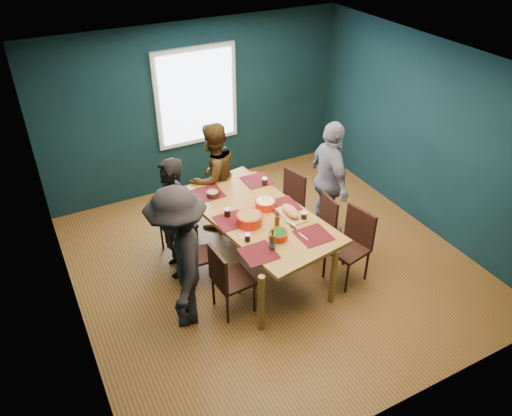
{
  "coord_description": "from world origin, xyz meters",
  "views": [
    {
      "loc": [
        -2.62,
        -4.58,
        4.41
      ],
      "look_at": [
        -0.18,
        0.1,
        0.9
      ],
      "focal_mm": 35.0,
      "sensor_mm": 36.0,
      "label": 1
    }
  ],
  "objects": [
    {
      "name": "chair_right_mid",
      "position": [
        0.75,
        -0.08,
        0.5
      ],
      "size": [
        0.4,
        0.4,
        0.86
      ],
      "rotation": [
        0.0,
        0.0,
        -0.04
      ],
      "color": "black",
      "rests_on": "floor"
    },
    {
      "name": "chair_right_far",
      "position": [
        0.62,
        0.6,
        0.54
      ],
      "size": [
        0.51,
        0.51,
        0.93
      ],
      "rotation": [
        0.0,
        0.0,
        0.25
      ],
      "color": "black",
      "rests_on": "floor"
    },
    {
      "name": "bowl_salad",
      "position": [
        -0.38,
        -0.1,
        0.92
      ],
      "size": [
        0.32,
        0.32,
        0.13
      ],
      "color": "red",
      "rests_on": "dining_table"
    },
    {
      "name": "bowl_herbs",
      "position": [
        -0.21,
        -0.52,
        0.9
      ],
      "size": [
        0.23,
        0.23,
        0.1
      ],
      "color": "red",
      "rests_on": "dining_table"
    },
    {
      "name": "chair_right_near",
      "position": [
        0.8,
        -0.68,
        0.58
      ],
      "size": [
        0.53,
        0.53,
        0.99
      ],
      "rotation": [
        0.0,
        0.0,
        0.22
      ],
      "color": "black",
      "rests_on": "floor"
    },
    {
      "name": "cola_glass_a",
      "position": [
        -0.55,
        -0.4,
        0.9
      ],
      "size": [
        0.07,
        0.07,
        0.1
      ],
      "color": "black",
      "rests_on": "dining_table"
    },
    {
      "name": "room",
      "position": [
        0.0,
        0.27,
        1.37
      ],
      "size": [
        5.01,
        5.01,
        2.71
      ],
      "color": "#9A632C",
      "rests_on": "ground"
    },
    {
      "name": "person_near_left",
      "position": [
        -1.39,
        -0.4,
        0.89
      ],
      "size": [
        0.98,
        1.3,
        1.79
      ],
      "primitive_type": "imported",
      "rotation": [
        0.0,
        0.0,
        4.4
      ],
      "color": "black",
      "rests_on": "floor"
    },
    {
      "name": "napkin_b",
      "position": [
        -0.53,
        -0.3,
        0.85
      ],
      "size": [
        0.18,
        0.18,
        0.0
      ],
      "primitive_type": "cube",
      "rotation": [
        0.0,
        0.0,
        -0.32
      ],
      "color": "#F86968",
      "rests_on": "dining_table"
    },
    {
      "name": "chair_left_near",
      "position": [
        -0.9,
        -0.53,
        0.55
      ],
      "size": [
        0.45,
        0.45,
        0.94
      ],
      "rotation": [
        0.0,
        0.0,
        0.06
      ],
      "color": "black",
      "rests_on": "floor"
    },
    {
      "name": "chair_left_mid",
      "position": [
        -1.03,
        0.15,
        0.48
      ],
      "size": [
        0.4,
        0.4,
        0.82
      ],
      "rotation": [
        0.0,
        0.0,
        -0.08
      ],
      "color": "black",
      "rests_on": "floor"
    },
    {
      "name": "cutting_board",
      "position": [
        0.16,
        -0.18,
        0.9
      ],
      "size": [
        0.26,
        0.53,
        0.12
      ],
      "rotation": [
        0.0,
        0.0,
        0.04
      ],
      "color": "#D9BD75",
      "rests_on": "dining_table"
    },
    {
      "name": "person_far_left",
      "position": [
        -1.17,
        0.47,
        0.83
      ],
      "size": [
        0.47,
        0.65,
        1.66
      ],
      "primitive_type": "imported",
      "rotation": [
        0.0,
        0.0,
        4.59
      ],
      "color": "black",
      "rests_on": "floor"
    },
    {
      "name": "person_right",
      "position": [
        1.08,
        0.29,
        0.87
      ],
      "size": [
        0.6,
        1.08,
        1.74
      ],
      "primitive_type": "imported",
      "rotation": [
        0.0,
        0.0,
        1.39
      ],
      "color": "silver",
      "rests_on": "floor"
    },
    {
      "name": "cola_glass_b",
      "position": [
        0.27,
        -0.33,
        0.91
      ],
      "size": [
        0.08,
        0.08,
        0.11
      ],
      "color": "black",
      "rests_on": "dining_table"
    },
    {
      "name": "small_bowl",
      "position": [
        -0.52,
        0.69,
        0.89
      ],
      "size": [
        0.17,
        0.17,
        0.07
      ],
      "color": "black",
      "rests_on": "dining_table"
    },
    {
      "name": "beer_bottle_a",
      "position": [
        -0.37,
        -0.67,
        0.95
      ],
      "size": [
        0.08,
        0.08,
        0.29
      ],
      "color": "#4D310D",
      "rests_on": "dining_table"
    },
    {
      "name": "person_back",
      "position": [
        -0.29,
        1.21,
        0.82
      ],
      "size": [
        0.95,
        0.84,
        1.64
      ],
      "primitive_type": "imported",
      "rotation": [
        0.0,
        0.0,
        3.47
      ],
      "color": "black",
      "rests_on": "floor"
    },
    {
      "name": "cola_glass_d",
      "position": [
        -0.55,
        0.17,
        0.91
      ],
      "size": [
        0.08,
        0.08,
        0.11
      ],
      "color": "black",
      "rests_on": "dining_table"
    },
    {
      "name": "bowl_dumpling",
      "position": [
        -0.03,
        0.12,
        0.91
      ],
      "size": [
        0.27,
        0.27,
        0.25
      ],
      "color": "red",
      "rests_on": "dining_table"
    },
    {
      "name": "napkin_c",
      "position": [
        0.12,
        -0.64,
        0.85
      ],
      "size": [
        0.17,
        0.17,
        0.0
      ],
      "primitive_type": "cube",
      "rotation": [
        0.0,
        0.0,
        0.14
      ],
      "color": "#F86968",
      "rests_on": "dining_table"
    },
    {
      "name": "beer_bottle_b",
      "position": [
        -0.12,
        -0.34,
        0.95
      ],
      "size": [
        0.06,
        0.06,
        0.24
      ],
      "color": "#4D310D",
      "rests_on": "dining_table"
    },
    {
      "name": "chair_left_far",
      "position": [
        -1.08,
        0.82,
        0.53
      ],
      "size": [
        0.49,
        0.49,
        0.91
      ],
      "rotation": [
        0.0,
        0.0,
        0.22
      ],
      "color": "black",
      "rests_on": "floor"
    },
    {
      "name": "cola_glass_c",
      "position": [
        0.23,
        0.63,
        0.91
      ],
      "size": [
        0.08,
        0.08,
        0.11
      ],
      "color": "black",
      "rests_on": "dining_table"
    },
    {
      "name": "dining_table",
      "position": [
        -0.18,
        0.06,
        0.77
      ],
      "size": [
        1.45,
        2.39,
        0.85
      ],
      "rotation": [
        0.0,
        0.0,
        0.16
      ],
      "color": "#A87832",
      "rests_on": "floor"
    },
    {
      "name": "napkin_a",
      "position": [
        0.2,
        0.05,
        0.85
      ],
      "size": [
        0.19,
        0.19,
        0.0
      ],
      "primitive_type": "cube",
      "rotation": [
        0.0,
        0.0,
        0.19
      ],
      "color": "#F86968",
      "rests_on": "dining_table"
    }
  ]
}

